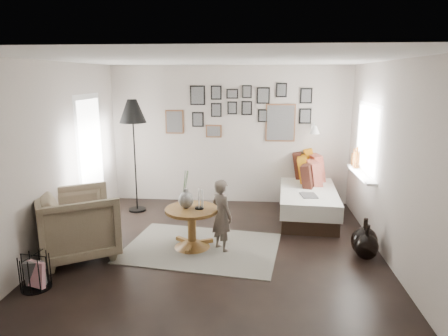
# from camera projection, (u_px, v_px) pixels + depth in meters

# --- Properties ---
(ground) EXTENTS (4.80, 4.80, 0.00)m
(ground) POSITION_uv_depth(u_px,v_px,m) (217.00, 253.00, 5.53)
(ground) COLOR black
(ground) RESTS_ON ground
(wall_back) EXTENTS (4.50, 0.00, 4.50)m
(wall_back) POSITION_uv_depth(u_px,v_px,m) (230.00, 135.00, 7.57)
(wall_back) COLOR #AA9F95
(wall_back) RESTS_ON ground
(wall_front) EXTENTS (4.50, 0.00, 4.50)m
(wall_front) POSITION_uv_depth(u_px,v_px,m) (185.00, 230.00, 2.91)
(wall_front) COLOR #AA9F95
(wall_front) RESTS_ON ground
(wall_left) EXTENTS (0.00, 4.80, 4.80)m
(wall_left) POSITION_uv_depth(u_px,v_px,m) (53.00, 159.00, 5.42)
(wall_left) COLOR #AA9F95
(wall_left) RESTS_ON ground
(wall_right) EXTENTS (0.00, 4.80, 4.80)m
(wall_right) POSITION_uv_depth(u_px,v_px,m) (393.00, 165.00, 5.06)
(wall_right) COLOR #AA9F95
(wall_right) RESTS_ON ground
(ceiling) EXTENTS (4.80, 4.80, 0.00)m
(ceiling) POSITION_uv_depth(u_px,v_px,m) (217.00, 59.00, 4.95)
(ceiling) COLOR white
(ceiling) RESTS_ON wall_back
(door_left) EXTENTS (0.00, 2.14, 2.14)m
(door_left) POSITION_uv_depth(u_px,v_px,m) (91.00, 159.00, 6.64)
(door_left) COLOR white
(door_left) RESTS_ON wall_left
(window_right) EXTENTS (0.15, 1.32, 1.30)m
(window_right) POSITION_uv_depth(u_px,v_px,m) (359.00, 169.00, 6.45)
(window_right) COLOR white
(window_right) RESTS_ON wall_right
(gallery_wall) EXTENTS (2.74, 0.03, 1.08)m
(gallery_wall) POSITION_uv_depth(u_px,v_px,m) (245.00, 112.00, 7.43)
(gallery_wall) COLOR brown
(gallery_wall) RESTS_ON wall_back
(wall_sconce) EXTENTS (0.18, 0.36, 0.16)m
(wall_sconce) POSITION_uv_depth(u_px,v_px,m) (315.00, 130.00, 7.15)
(wall_sconce) COLOR white
(wall_sconce) RESTS_ON wall_back
(rug) EXTENTS (2.31, 1.77, 0.01)m
(rug) POSITION_uv_depth(u_px,v_px,m) (202.00, 248.00, 5.69)
(rug) COLOR #B3AF9D
(rug) RESTS_ON ground
(pedestal_table) EXTENTS (0.75, 0.75, 0.59)m
(pedestal_table) POSITION_uv_depth(u_px,v_px,m) (192.00, 230.00, 5.66)
(pedestal_table) COLOR brown
(pedestal_table) RESTS_ON ground
(vase) EXTENTS (0.21, 0.21, 0.53)m
(vase) POSITION_uv_depth(u_px,v_px,m) (186.00, 197.00, 5.57)
(vase) COLOR black
(vase) RESTS_ON pedestal_table
(candles) EXTENTS (0.13, 0.13, 0.28)m
(candles) POSITION_uv_depth(u_px,v_px,m) (199.00, 199.00, 5.55)
(candles) COLOR black
(candles) RESTS_ON pedestal_table
(daybed) EXTENTS (1.08, 2.28, 1.08)m
(daybed) POSITION_uv_depth(u_px,v_px,m) (307.00, 193.00, 7.16)
(daybed) COLOR black
(daybed) RESTS_ON ground
(magazine_on_daybed) EXTENTS (0.28, 0.36, 0.02)m
(magazine_on_daybed) POSITION_uv_depth(u_px,v_px,m) (309.00, 195.00, 6.49)
(magazine_on_daybed) COLOR black
(magazine_on_daybed) RESTS_ON daybed
(armchair) EXTENTS (1.36, 1.35, 0.91)m
(armchair) POSITION_uv_depth(u_px,v_px,m) (78.00, 224.00, 5.38)
(armchair) COLOR brown
(armchair) RESTS_ON ground
(armchair_cushion) EXTENTS (0.57, 0.57, 0.19)m
(armchair_cushion) POSITION_uv_depth(u_px,v_px,m) (82.00, 221.00, 5.42)
(armchair_cushion) COLOR silver
(armchair_cushion) RESTS_ON armchair
(floor_lamp) EXTENTS (0.47, 0.47, 2.01)m
(floor_lamp) POSITION_uv_depth(u_px,v_px,m) (133.00, 115.00, 6.91)
(floor_lamp) COLOR black
(floor_lamp) RESTS_ON ground
(magazine_basket) EXTENTS (0.37, 0.37, 0.41)m
(magazine_basket) POSITION_uv_depth(u_px,v_px,m) (35.00, 272.00, 4.58)
(magazine_basket) COLOR black
(magazine_basket) RESTS_ON ground
(demijohn_large) EXTENTS (0.35, 0.35, 0.53)m
(demijohn_large) POSITION_uv_depth(u_px,v_px,m) (364.00, 241.00, 5.43)
(demijohn_large) COLOR black
(demijohn_large) RESTS_ON ground
(demijohn_small) EXTENTS (0.31, 0.31, 0.48)m
(demijohn_small) POSITION_uv_depth(u_px,v_px,m) (366.00, 246.00, 5.31)
(demijohn_small) COLOR black
(demijohn_small) RESTS_ON ground
(child) EXTENTS (0.43, 0.44, 1.03)m
(child) POSITION_uv_depth(u_px,v_px,m) (222.00, 215.00, 5.53)
(child) COLOR #5B5048
(child) RESTS_ON ground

